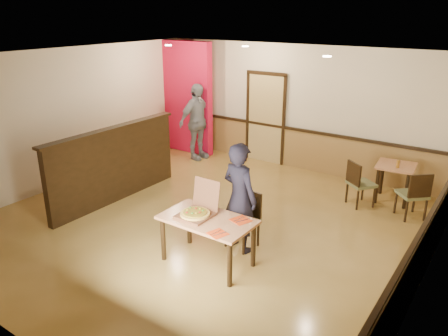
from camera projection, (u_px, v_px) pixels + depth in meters
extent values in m
plane|color=tan|center=(205.00, 222.00, 7.63)|extent=(7.00, 7.00, 0.00)
plane|color=black|center=(203.00, 58.00, 6.68)|extent=(7.00, 7.00, 0.00)
plane|color=beige|center=(298.00, 108.00, 9.86)|extent=(7.00, 0.00, 7.00)
plane|color=beige|center=(70.00, 117.00, 9.03)|extent=(0.00, 7.00, 7.00)
plane|color=beige|center=(434.00, 194.00, 5.28)|extent=(0.00, 7.00, 7.00)
cube|color=olive|center=(295.00, 149.00, 10.16)|extent=(7.00, 0.04, 0.90)
cube|color=black|center=(296.00, 129.00, 9.98)|extent=(7.00, 0.06, 0.06)
cube|color=olive|center=(420.00, 261.00, 5.62)|extent=(0.04, 7.00, 0.90)
cube|color=black|center=(424.00, 228.00, 5.47)|extent=(0.06, 7.00, 0.06)
cube|color=tan|center=(266.00, 119.00, 10.37)|extent=(0.90, 0.06, 2.10)
cube|color=black|center=(115.00, 165.00, 8.31)|extent=(0.14, 3.00, 1.40)
cube|color=black|center=(111.00, 129.00, 8.07)|extent=(0.20, 3.10, 0.05)
cube|color=red|center=(185.00, 98.00, 11.02)|extent=(1.60, 0.20, 2.78)
cylinder|color=beige|center=(168.00, 45.00, 9.31)|extent=(0.14, 0.14, 0.02)
cylinder|color=beige|center=(245.00, 46.00, 9.04)|extent=(0.14, 0.14, 0.02)
cylinder|color=beige|center=(327.00, 56.00, 7.09)|extent=(0.14, 0.14, 0.02)
cube|color=tan|center=(207.00, 220.00, 6.17)|extent=(1.34, 0.76, 0.04)
cylinder|color=black|center=(163.00, 239.00, 6.38)|extent=(0.07, 0.07, 0.68)
cylinder|color=black|center=(189.00, 223.00, 6.84)|extent=(0.07, 0.07, 0.68)
cylinder|color=black|center=(230.00, 264.00, 5.75)|extent=(0.07, 0.07, 0.68)
cylinder|color=black|center=(253.00, 245.00, 6.21)|extent=(0.07, 0.07, 0.68)
cube|color=#656C3F|center=(242.00, 221.00, 6.71)|extent=(0.49, 0.49, 0.06)
cube|color=black|center=(250.00, 203.00, 6.77)|extent=(0.42, 0.09, 0.42)
cylinder|color=black|center=(226.00, 235.00, 6.78)|extent=(0.04, 0.04, 0.38)
cylinder|color=black|center=(240.00, 227.00, 7.03)|extent=(0.04, 0.04, 0.38)
cylinder|color=black|center=(243.00, 243.00, 6.56)|extent=(0.04, 0.04, 0.38)
cylinder|color=black|center=(258.00, 235.00, 6.81)|extent=(0.04, 0.04, 0.38)
cube|color=#656C3F|center=(361.00, 184.00, 8.16)|extent=(0.60, 0.60, 0.06)
cube|color=black|center=(354.00, 173.00, 8.02)|extent=(0.35, 0.28, 0.41)
cylinder|color=black|center=(374.00, 198.00, 8.13)|extent=(0.04, 0.04, 0.37)
cylinder|color=black|center=(357.00, 200.00, 8.03)|extent=(0.04, 0.04, 0.37)
cylinder|color=black|center=(363.00, 191.00, 8.45)|extent=(0.04, 0.04, 0.37)
cylinder|color=black|center=(347.00, 193.00, 8.35)|extent=(0.04, 0.04, 0.37)
cube|color=#656C3F|center=(412.00, 194.00, 7.67)|extent=(0.62, 0.62, 0.06)
cube|color=black|center=(421.00, 186.00, 7.41)|extent=(0.33, 0.31, 0.42)
cylinder|color=black|center=(414.00, 202.00, 7.95)|extent=(0.04, 0.04, 0.38)
cylinder|color=black|center=(425.00, 211.00, 7.62)|extent=(0.04, 0.04, 0.38)
cylinder|color=black|center=(395.00, 203.00, 7.90)|extent=(0.04, 0.04, 0.38)
cylinder|color=black|center=(406.00, 212.00, 7.56)|extent=(0.04, 0.04, 0.38)
cube|color=tan|center=(396.00, 166.00, 8.24)|extent=(0.75, 0.75, 0.04)
cylinder|color=black|center=(377.00, 186.00, 8.27)|extent=(0.07, 0.07, 0.69)
cylinder|color=black|center=(382.00, 177.00, 8.70)|extent=(0.07, 0.07, 0.69)
cylinder|color=black|center=(406.00, 191.00, 8.03)|extent=(0.07, 0.07, 0.69)
cylinder|color=black|center=(410.00, 182.00, 8.47)|extent=(0.07, 0.07, 0.69)
imported|color=black|center=(240.00, 198.00, 6.51)|extent=(0.69, 0.52, 1.71)
imported|color=gray|center=(197.00, 122.00, 10.59)|extent=(0.60, 1.14, 1.86)
cube|color=brown|center=(195.00, 215.00, 6.22)|extent=(0.46, 0.46, 0.03)
cube|color=brown|center=(206.00, 194.00, 6.34)|extent=(0.45, 0.09, 0.45)
cylinder|color=#F4CA58|center=(195.00, 214.00, 6.21)|extent=(0.54, 0.54, 0.03)
cube|color=#E63E10|center=(218.00, 234.00, 5.75)|extent=(0.29, 0.29, 0.01)
cylinder|color=silver|center=(216.00, 233.00, 5.76)|extent=(0.07, 0.19, 0.01)
cube|color=silver|center=(220.00, 234.00, 5.73)|extent=(0.08, 0.20, 0.00)
cube|color=#E63E10|center=(241.00, 220.00, 6.11)|extent=(0.31, 0.31, 0.01)
cylinder|color=silver|center=(239.00, 219.00, 6.12)|extent=(0.08, 0.20, 0.01)
cube|color=silver|center=(243.00, 220.00, 6.09)|extent=(0.09, 0.22, 0.00)
cylinder|color=#9B641C|center=(398.00, 164.00, 8.07)|extent=(0.06, 0.06, 0.15)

